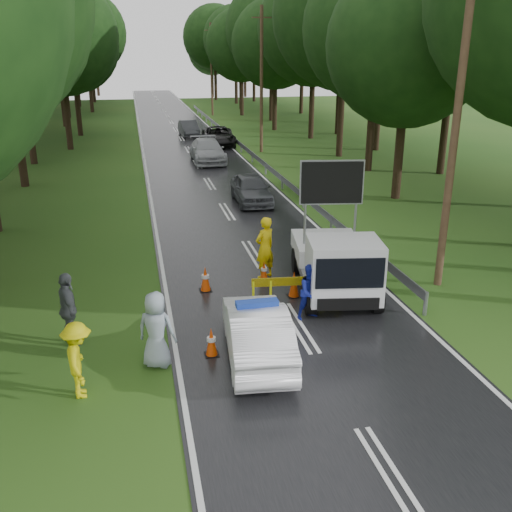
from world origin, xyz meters
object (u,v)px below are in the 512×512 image
object	(u,v)px
police_sedan	(257,332)
queue_car_third	(218,136)
officer	(265,248)
queue_car_second	(207,151)
work_truck	(336,262)
civilian	(311,292)
queue_car_first	(251,189)
queue_car_fourth	(189,128)
barrier	(297,285)

from	to	relation	value
police_sedan	queue_car_third	world-z (taller)	police_sedan
police_sedan	queue_car_third	bearing A→B (deg)	-91.84
officer	queue_car_second	distance (m)	21.12
queue_car_third	work_truck	bearing A→B (deg)	-87.32
queue_car_third	civilian	bearing A→B (deg)	-89.50
police_sedan	queue_car_first	world-z (taller)	police_sedan
queue_car_first	queue_car_fourth	bearing A→B (deg)	92.29
police_sedan	civilian	size ratio (longest dim) A/B	2.64
queue_car_third	queue_car_fourth	xyz separation A→B (m)	(-1.74, 6.00, -0.07)
work_truck	queue_car_second	xyz separation A→B (m)	(-0.91, 22.86, -0.30)
work_truck	officer	size ratio (longest dim) A/B	2.47
officer	queue_car_fourth	size ratio (longest dim) A/B	0.51
barrier	queue_car_second	bearing A→B (deg)	94.29
work_truck	civilian	xyz separation A→B (m)	(-1.23, -1.46, -0.25)
barrier	civilian	world-z (taller)	civilian
police_sedan	officer	xyz separation A→B (m)	(1.34, 5.00, 0.36)
barrier	officer	xyz separation A→B (m)	(-0.30, 2.72, 0.23)
police_sedan	queue_car_first	distance (m)	15.00
police_sedan	barrier	xyz separation A→B (m)	(1.64, 2.29, 0.12)
police_sedan	queue_car_second	size ratio (longest dim) A/B	0.81
barrier	queue_car_third	distance (m)	30.58
queue_car_third	queue_car_first	bearing A→B (deg)	-89.14
barrier	queue_car_fourth	distance (m)	36.50
officer	queue_car_third	xyz separation A→B (m)	(2.63, 27.78, -0.30)
barrier	officer	distance (m)	2.74
queue_car_first	queue_car_fourth	xyz separation A→B (m)	(-0.65, 24.06, -0.04)
queue_car_first	queue_car_third	size ratio (longest dim) A/B	0.78
police_sedan	civilian	distance (m)	2.61
barrier	queue_car_first	bearing A→B (deg)	90.00
civilian	queue_car_third	world-z (taller)	civilian
barrier	officer	bearing A→B (deg)	102.02
queue_car_first	queue_car_second	xyz separation A→B (m)	(-0.65, 11.38, 0.05)
queue_car_second	queue_car_third	xyz separation A→B (m)	(1.74, 6.68, -0.02)
barrier	queue_car_third	size ratio (longest dim) A/B	0.48
officer	queue_car_fourth	distance (m)	33.79
work_truck	officer	world-z (taller)	work_truck
work_truck	queue_car_third	size ratio (longest dim) A/B	0.97
police_sedan	civilian	xyz separation A→B (m)	(1.90, 1.79, 0.12)
queue_car_second	officer	bearing A→B (deg)	-92.31
queue_car_first	queue_car_third	bearing A→B (deg)	87.29
work_truck	civilian	bearing A→B (deg)	-120.86
queue_car_fourth	queue_car_second	bearing A→B (deg)	-92.62
queue_car_third	officer	bearing A→B (deg)	-91.11
queue_car_second	queue_car_fourth	xyz separation A→B (m)	(0.00, 12.68, -0.08)
civilian	work_truck	bearing A→B (deg)	33.60
queue_car_fourth	queue_car_first	bearing A→B (deg)	-91.06
civilian	queue_car_third	size ratio (longest dim) A/B	0.30
police_sedan	queue_car_fourth	size ratio (longest dim) A/B	1.04
civilian	officer	bearing A→B (deg)	83.67
barrier	queue_car_third	xyz separation A→B (m)	(2.33, 30.50, -0.07)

